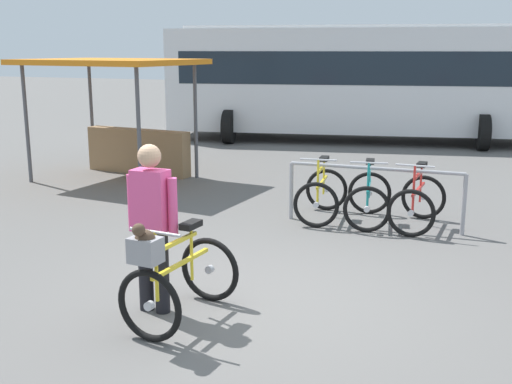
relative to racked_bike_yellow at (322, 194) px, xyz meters
name	(u,v)px	position (x,y,z in m)	size (l,w,h in m)	color
ground_plane	(264,300)	(0.29, -3.27, -0.37)	(80.00, 80.00, 0.00)	#605E5B
bike_rack_rail	(374,183)	(0.81, -0.17, 0.27)	(2.51, 0.09, 0.88)	#99999E
racked_bike_yellow	(322,194)	(0.00, 0.00, 0.00)	(0.78, 1.17, 0.97)	black
racked_bike_teal	(368,198)	(0.70, 0.01, 0.00)	(0.82, 1.19, 0.97)	black
racked_bike_red	(418,202)	(1.40, 0.02, 0.00)	(0.72, 1.14, 0.97)	black
featured_bicycle	(174,275)	(-0.29, -4.09, 0.12)	(0.76, 1.23, 1.09)	black
person_with_featured_bike	(152,221)	(-0.62, -3.88, 0.54)	(0.53, 0.22, 1.64)	black
bus_distant	(355,77)	(-1.35, 8.31, 1.37)	(10.29, 4.58, 3.08)	silver
market_stall	(123,106)	(-4.46, 1.67, 1.03)	(3.32, 2.60, 2.30)	#4C4C51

